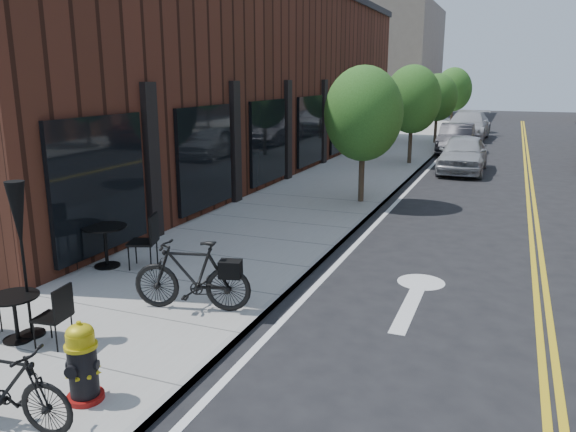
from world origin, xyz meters
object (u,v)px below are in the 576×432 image
at_px(bicycle_left, 192,275).
at_px(parked_car_c, 468,125).
at_px(bistro_set_c, 105,240).
at_px(parked_car_a, 463,154).
at_px(bicycle_right, 4,387).
at_px(parked_car_b, 456,139).
at_px(fire_hydrant, 83,363).
at_px(patio_umbrella, 19,227).
at_px(bistro_set_b, 15,311).

bearing_deg(bicycle_left, parked_car_c, 162.57).
bearing_deg(bistro_set_c, parked_car_a, 51.91).
distance_m(bicycle_right, bistro_set_c, 5.07).
bearing_deg(bistro_set_c, parked_car_b, 59.31).
bearing_deg(bistro_set_c, bicycle_right, -80.10).
distance_m(bicycle_right, parked_car_a, 19.18).
bearing_deg(parked_car_c, bistro_set_c, -96.41).
xyz_separation_m(bicycle_left, bistro_set_c, (-2.56, 1.15, -0.04)).
relative_size(fire_hydrant, patio_umbrella, 0.43).
height_order(bistro_set_b, parked_car_b, parked_car_b).
relative_size(bicycle_left, bistro_set_c, 0.94).
distance_m(fire_hydrant, parked_car_c, 30.72).
xyz_separation_m(fire_hydrant, bistro_set_c, (-2.75, 3.75, 0.07)).
distance_m(fire_hydrant, bistro_set_b, 2.03).
xyz_separation_m(fire_hydrant, bistro_set_b, (-1.86, 0.81, -0.02)).
bearing_deg(bistro_set_b, parked_car_b, 73.97).
distance_m(bistro_set_c, parked_car_b, 20.62).
distance_m(fire_hydrant, parked_car_b, 23.95).
bearing_deg(fire_hydrant, bicycle_left, 75.72).
height_order(bicycle_left, bicycle_right, bicycle_left).
xyz_separation_m(bicycle_left, patio_umbrella, (-1.61, -1.60, 1.00)).
distance_m(parked_car_b, parked_car_c, 6.78).
relative_size(parked_car_a, parked_car_c, 0.75).
bearing_deg(bicycle_left, parked_car_b, 161.38).
relative_size(bicycle_left, parked_car_c, 0.32).
bearing_deg(patio_umbrella, bistro_set_b, -106.90).
bearing_deg(bistro_set_b, bicycle_left, 39.62).
bearing_deg(patio_umbrella, parked_car_b, 81.42).
height_order(bistro_set_b, bistro_set_c, bistro_set_c).
relative_size(parked_car_b, parked_car_c, 0.76).
relative_size(fire_hydrant, bistro_set_b, 0.59).
bearing_deg(bicycle_right, fire_hydrant, -32.70).
height_order(bicycle_left, parked_car_c, parked_car_c).
bearing_deg(bicycle_left, parked_car_a, 156.74).
distance_m(bistro_set_c, patio_umbrella, 3.09).
distance_m(patio_umbrella, parked_car_c, 29.89).
distance_m(fire_hydrant, patio_umbrella, 2.34).
xyz_separation_m(fire_hydrant, bicycle_left, (-0.19, 2.60, 0.11)).
distance_m(fire_hydrant, bistro_set_c, 4.65).
height_order(bistro_set_b, parked_car_c, parked_car_c).
relative_size(fire_hydrant, parked_car_b, 0.22).
relative_size(bicycle_left, parked_car_a, 0.43).
height_order(bistro_set_b, parked_car_a, parked_car_a).
height_order(patio_umbrella, parked_car_c, patio_umbrella).
relative_size(bicycle_left, patio_umbrella, 0.85).
xyz_separation_m(fire_hydrant, parked_car_c, (1.65, 30.68, 0.26)).
distance_m(bicycle_left, patio_umbrella, 2.48).
height_order(bistro_set_c, patio_umbrella, patio_umbrella).
bearing_deg(parked_car_c, bicycle_right, -90.77).
relative_size(bicycle_right, parked_car_c, 0.28).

